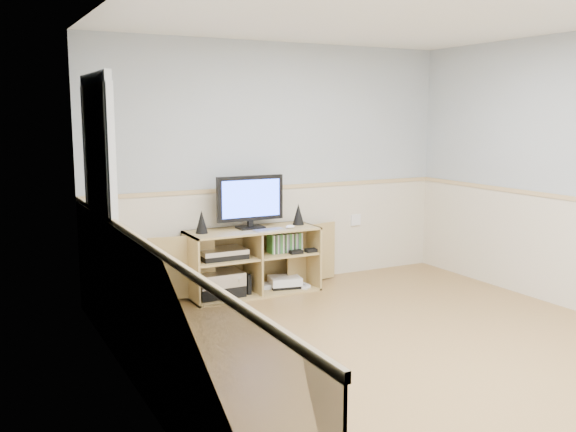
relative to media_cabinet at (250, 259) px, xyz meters
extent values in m
cube|color=#A38048|center=(0.38, -2.03, -0.34)|extent=(4.00, 4.50, 0.02)
cube|color=white|center=(0.38, -2.03, 2.18)|extent=(4.00, 4.50, 0.02)
cube|color=#9EA7AB|center=(-1.63, -2.03, 0.92)|extent=(0.02, 4.50, 2.50)
cube|color=#9EA7AB|center=(0.38, 0.23, 0.92)|extent=(4.00, 0.02, 2.50)
cube|color=beige|center=(0.38, 0.21, 0.17)|extent=(4.00, 0.01, 1.00)
cube|color=tan|center=(0.38, 0.20, 0.69)|extent=(4.00, 0.02, 0.04)
cube|color=white|center=(-1.60, -0.73, 0.67)|extent=(0.03, 0.82, 2.00)
cube|color=tan|center=(0.00, -0.06, -0.32)|extent=(1.31, 0.49, 0.02)
cube|color=tan|center=(0.00, -0.06, 0.31)|extent=(1.31, 0.49, 0.02)
cube|color=tan|center=(-0.65, -0.06, -0.01)|extent=(0.02, 0.49, 0.65)
cube|color=tan|center=(0.65, -0.06, -0.01)|extent=(0.02, 0.49, 0.65)
cube|color=tan|center=(0.00, 0.18, -0.01)|extent=(1.31, 0.02, 0.65)
cube|color=tan|center=(0.00, -0.06, -0.01)|extent=(0.02, 0.47, 0.61)
cube|color=tan|center=(-0.33, -0.06, 0.05)|extent=(0.63, 0.45, 0.02)
cube|color=tan|center=(0.33, -0.06, 0.05)|extent=(0.63, 0.45, 0.02)
cube|color=tan|center=(-0.71, 0.01, -0.01)|extent=(0.63, 0.13, 0.61)
cube|color=tan|center=(0.71, 0.01, -0.01)|extent=(0.63, 0.13, 0.61)
cube|color=black|center=(0.00, -0.01, 0.33)|extent=(0.26, 0.18, 0.02)
cube|color=black|center=(0.00, -0.01, 0.37)|extent=(0.05, 0.04, 0.06)
cube|color=black|center=(0.00, -0.01, 0.62)|extent=(0.70, 0.05, 0.45)
cube|color=blue|center=(0.00, -0.04, 0.62)|extent=(0.61, 0.01, 0.37)
cone|color=black|center=(-0.52, -0.04, 0.43)|extent=(0.12, 0.12, 0.22)
cone|color=black|center=(0.53, -0.04, 0.43)|extent=(0.12, 0.12, 0.22)
cube|color=silver|center=(0.11, -0.20, 0.32)|extent=(0.32, 0.15, 0.01)
ellipsoid|color=white|center=(0.35, -0.20, 0.34)|extent=(0.10, 0.07, 0.04)
cube|color=black|center=(-0.37, -0.06, -0.26)|extent=(0.45, 0.33, 0.11)
cube|color=silver|center=(-0.37, -0.06, -0.14)|extent=(0.45, 0.33, 0.13)
cube|color=black|center=(-0.33, -0.06, 0.08)|extent=(0.45, 0.31, 0.05)
cube|color=silver|center=(-0.33, -0.06, 0.13)|extent=(0.45, 0.31, 0.05)
cube|color=black|center=(-0.09, -0.11, -0.21)|extent=(0.04, 0.14, 0.20)
cube|color=white|center=(0.23, -0.03, -0.29)|extent=(0.24, 0.20, 0.05)
cube|color=black|center=(0.35, -0.08, -0.30)|extent=(0.34, 0.30, 0.03)
cube|color=white|center=(0.35, -0.08, -0.24)|extent=(0.36, 0.32, 0.08)
cube|color=white|center=(0.55, -0.16, -0.30)|extent=(0.04, 0.14, 0.03)
cube|color=white|center=(0.53, 0.00, -0.30)|extent=(0.09, 0.15, 0.03)
cube|color=#3F8C3F|center=(0.35, -0.08, 0.15)|extent=(0.34, 0.14, 0.19)
cube|color=white|center=(1.38, 0.20, 0.27)|extent=(0.12, 0.03, 0.12)
camera|label=1|loc=(-2.56, -5.75, 1.44)|focal=40.00mm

